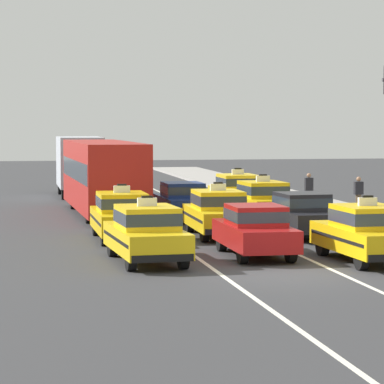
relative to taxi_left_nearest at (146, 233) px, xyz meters
The scene contains 17 objects.
ground_plane 4.43m from the taxi_left_nearest, 41.70° to the right, with size 160.00×160.00×0.00m, color #353538.
lane_stripe_left_center 17.21m from the taxi_left_nearest, 84.51° to the left, with size 0.14×80.00×0.01m, color silver.
lane_stripe_center_right 17.80m from the taxi_left_nearest, 74.19° to the left, with size 0.14×80.00×0.01m, color silver.
sidewalk_curb 16.01m from the taxi_left_nearest, 49.22° to the left, with size 4.00×90.00×0.15m, color #9E9993.
taxi_left_nearest is the anchor object (origin of this frame).
taxi_left_second 5.61m from the taxi_left_nearest, 90.78° to the left, with size 1.84×4.57×1.96m.
bus_left_third 14.98m from the taxi_left_nearest, 89.30° to the left, with size 2.80×11.26×3.22m.
box_truck_left_fourth 26.51m from the taxi_left_nearest, 90.08° to the left, with size 2.33×6.97×3.27m.
sedan_center_nearest 3.48m from the taxi_left_nearest, 11.17° to the left, with size 1.77×4.30×1.58m.
taxi_center_second 6.92m from the taxi_left_nearest, 60.65° to the left, with size 1.89×4.59×1.96m.
sedan_center_third 12.56m from the taxi_left_nearest, 75.18° to the left, with size 1.84×4.33×1.58m.
taxi_right_nearest 6.39m from the taxi_left_nearest, ahead, with size 1.99×4.63×1.96m.
sedan_right_second 8.26m from the taxi_left_nearest, 40.46° to the left, with size 1.99×4.39×1.58m.
taxi_right_third 12.56m from the taxi_left_nearest, 59.92° to the left, with size 2.01×4.64×1.96m.
taxi_right_fourth 17.70m from the taxi_left_nearest, 68.24° to the left, with size 1.88×4.58×1.96m.
pedestrian_mid_block 15.40m from the taxi_left_nearest, 46.72° to the left, with size 0.36×0.24×1.64m.
pedestrian_trailing 17.50m from the taxi_left_nearest, 57.20° to the left, with size 0.36×0.24×1.62m.
Camera 1 is at (-7.23, -25.52, 4.08)m, focal length 93.15 mm.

